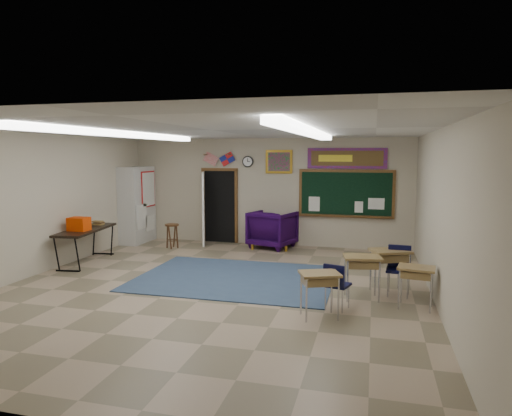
% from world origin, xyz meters
% --- Properties ---
extents(floor, '(9.00, 9.00, 0.00)m').
position_xyz_m(floor, '(0.00, 0.00, 0.00)').
color(floor, gray).
rests_on(floor, ground).
extents(back_wall, '(8.00, 0.04, 3.00)m').
position_xyz_m(back_wall, '(0.00, 4.50, 1.50)').
color(back_wall, '#B6AD93').
rests_on(back_wall, floor).
extents(front_wall, '(8.00, 0.04, 3.00)m').
position_xyz_m(front_wall, '(0.00, -4.50, 1.50)').
color(front_wall, '#B6AD93').
rests_on(front_wall, floor).
extents(left_wall, '(0.04, 9.00, 3.00)m').
position_xyz_m(left_wall, '(-4.00, 0.00, 1.50)').
color(left_wall, '#B6AD93').
rests_on(left_wall, floor).
extents(right_wall, '(0.04, 9.00, 3.00)m').
position_xyz_m(right_wall, '(4.00, 0.00, 1.50)').
color(right_wall, '#B6AD93').
rests_on(right_wall, floor).
extents(ceiling, '(8.00, 9.00, 0.04)m').
position_xyz_m(ceiling, '(0.00, 0.00, 3.00)').
color(ceiling, silver).
rests_on(ceiling, back_wall).
extents(area_rug, '(4.00, 3.00, 0.02)m').
position_xyz_m(area_rug, '(0.20, 0.80, 0.01)').
color(area_rug, '#334762').
rests_on(area_rug, floor).
extents(fluorescent_strips, '(3.86, 6.00, 0.10)m').
position_xyz_m(fluorescent_strips, '(0.00, 0.00, 2.94)').
color(fluorescent_strips, white).
rests_on(fluorescent_strips, ceiling).
extents(doorway, '(1.10, 0.89, 2.16)m').
position_xyz_m(doorway, '(-1.50, 4.35, 1.06)').
color(doorway, black).
rests_on(doorway, back_wall).
extents(chalkboard, '(2.55, 0.14, 1.30)m').
position_xyz_m(chalkboard, '(2.20, 4.46, 1.46)').
color(chalkboard, brown).
rests_on(chalkboard, back_wall).
extents(bulletin_board, '(2.10, 0.05, 0.55)m').
position_xyz_m(bulletin_board, '(2.20, 4.47, 2.45)').
color(bulletin_board, '#B7190F').
rests_on(bulletin_board, back_wall).
extents(framed_art_print, '(0.75, 0.05, 0.65)m').
position_xyz_m(framed_art_print, '(0.35, 4.47, 2.35)').
color(framed_art_print, '#AD7F21').
rests_on(framed_art_print, back_wall).
extents(wall_clock, '(0.32, 0.05, 0.32)m').
position_xyz_m(wall_clock, '(-0.55, 4.47, 2.35)').
color(wall_clock, black).
rests_on(wall_clock, back_wall).
extents(wall_flags, '(1.16, 0.06, 0.70)m').
position_xyz_m(wall_flags, '(-1.40, 4.44, 2.48)').
color(wall_flags, red).
rests_on(wall_flags, back_wall).
extents(storage_cabinet, '(0.59, 1.25, 2.20)m').
position_xyz_m(storage_cabinet, '(-3.71, 3.85, 1.10)').
color(storage_cabinet, '#BCBBB7').
rests_on(storage_cabinet, floor).
extents(wingback_armchair, '(1.36, 1.38, 1.02)m').
position_xyz_m(wingback_armchair, '(0.26, 4.09, 0.51)').
color(wingback_armchair, '#1B0430').
rests_on(wingback_armchair, floor).
extents(student_chair_reading, '(0.38, 0.38, 0.72)m').
position_xyz_m(student_chair_reading, '(-0.11, 4.13, 0.36)').
color(student_chair_reading, black).
rests_on(student_chair_reading, floor).
extents(student_chair_desk_a, '(0.49, 0.49, 0.79)m').
position_xyz_m(student_chair_desk_a, '(2.39, -0.58, 0.39)').
color(student_chair_desk_a, black).
rests_on(student_chair_desk_a, floor).
extents(student_chair_desk_b, '(0.49, 0.49, 0.90)m').
position_xyz_m(student_chair_desk_b, '(3.40, 0.45, 0.45)').
color(student_chair_desk_b, black).
rests_on(student_chair_desk_b, floor).
extents(student_desk_front_left, '(0.72, 0.59, 0.78)m').
position_xyz_m(student_desk_front_left, '(2.77, 0.08, 0.43)').
color(student_desk_front_left, olive).
rests_on(student_desk_front_left, floor).
extents(student_desk_front_right, '(0.82, 0.73, 0.81)m').
position_xyz_m(student_desk_front_right, '(3.25, 0.61, 0.45)').
color(student_desk_front_right, olive).
rests_on(student_desk_front_right, floor).
extents(student_desk_back_left, '(0.73, 0.65, 0.73)m').
position_xyz_m(student_desk_back_left, '(2.15, -1.05, 0.41)').
color(student_desk_back_left, olive).
rests_on(student_desk_back_left, floor).
extents(student_desk_back_right, '(0.65, 0.53, 0.71)m').
position_xyz_m(student_desk_back_right, '(3.65, -0.20, 0.39)').
color(student_desk_back_right, olive).
rests_on(student_desk_back_right, floor).
extents(folding_table, '(0.92, 2.04, 1.12)m').
position_xyz_m(folding_table, '(-3.63, 1.24, 0.44)').
color(folding_table, black).
rests_on(folding_table, floor).
extents(wooden_stool, '(0.38, 0.38, 0.67)m').
position_xyz_m(wooden_stool, '(-2.38, 3.30, 0.34)').
color(wooden_stool, '#492B16').
rests_on(wooden_stool, floor).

